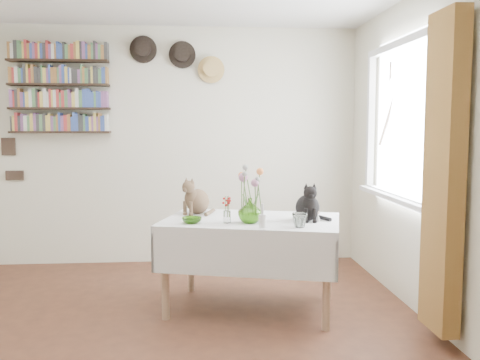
{
  "coord_description": "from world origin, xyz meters",
  "views": [
    {
      "loc": [
        0.29,
        -3.48,
        1.46
      ],
      "look_at": [
        0.62,
        0.57,
        1.05
      ],
      "focal_mm": 40.0,
      "sensor_mm": 36.0,
      "label": 1
    }
  ],
  "objects": [
    {
      "name": "berry_jar",
      "position": [
        0.52,
        0.52,
        0.83
      ],
      "size": [
        0.06,
        0.06,
        0.23
      ],
      "color": "white",
      "rests_on": "dining_table"
    },
    {
      "name": "porcelain_figurine",
      "position": [
        1.22,
        0.53,
        0.76
      ],
      "size": [
        0.04,
        0.04,
        0.08
      ],
      "color": "white",
      "rests_on": "dining_table"
    },
    {
      "name": "flower_vase",
      "position": [
        0.69,
        0.5,
        0.82
      ],
      "size": [
        0.24,
        0.24,
        0.19
      ],
      "primitive_type": "imported",
      "rotation": [
        0.0,
        0.0,
        -0.38
      ],
      "color": "#6EAF34",
      "rests_on": "dining_table"
    },
    {
      "name": "window",
      "position": [
        1.97,
        0.8,
        1.4
      ],
      "size": [
        0.12,
        1.52,
        1.32
      ],
      "color": "white",
      "rests_on": "room"
    },
    {
      "name": "black_cat",
      "position": [
        1.15,
        0.59,
        0.88
      ],
      "size": [
        0.21,
        0.27,
        0.31
      ],
      "primitive_type": null,
      "rotation": [
        0.0,
        0.0,
        -0.04
      ],
      "color": "black",
      "rests_on": "dining_table"
    },
    {
      "name": "tabby_cat",
      "position": [
        0.3,
        0.99,
        0.89
      ],
      "size": [
        0.33,
        0.34,
        0.32
      ],
      "primitive_type": null,
      "rotation": [
        0.0,
        0.0,
        -0.72
      ],
      "color": "brown",
      "rests_on": "dining_table"
    },
    {
      "name": "bookshelf_unit",
      "position": [
        -1.1,
        2.16,
        1.84
      ],
      "size": [
        1.0,
        0.16,
        0.91
      ],
      "color": "black",
      "rests_on": "room"
    },
    {
      "name": "drinking_glass",
      "position": [
        1.03,
        0.29,
        0.78
      ],
      "size": [
        0.14,
        0.14,
        0.1
      ],
      "primitive_type": "imported",
      "rotation": [
        0.0,
        0.0,
        -0.33
      ],
      "color": "white",
      "rests_on": "dining_table"
    },
    {
      "name": "wall_hats",
      "position": [
        0.12,
        2.19,
        2.17
      ],
      "size": [
        0.98,
        0.09,
        0.48
      ],
      "color": "black",
      "rests_on": "room"
    },
    {
      "name": "dining_table",
      "position": [
        0.72,
        0.67,
        0.55
      ],
      "size": [
        1.54,
        1.2,
        0.73
      ],
      "color": "white",
      "rests_on": "room"
    },
    {
      "name": "curtain",
      "position": [
        1.9,
        -0.12,
        1.15
      ],
      "size": [
        0.12,
        0.38,
        2.1
      ],
      "primitive_type": "cube",
      "color": "brown",
      "rests_on": "room"
    },
    {
      "name": "candlestick",
      "position": [
        0.76,
        0.29,
        0.79
      ],
      "size": [
        0.05,
        0.05,
        0.18
      ],
      "color": "white",
      "rests_on": "dining_table"
    },
    {
      "name": "flower_bouquet",
      "position": [
        0.69,
        0.51,
        1.07
      ],
      "size": [
        0.17,
        0.13,
        0.39
      ],
      "color": "#4C7233",
      "rests_on": "flower_vase"
    },
    {
      "name": "room",
      "position": [
        0.0,
        0.0,
        1.25
      ],
      "size": [
        4.08,
        4.58,
        2.58
      ],
      "color": "brown",
      "rests_on": "ground"
    },
    {
      "name": "green_bowl",
      "position": [
        0.25,
        0.52,
        0.75
      ],
      "size": [
        0.16,
        0.16,
        0.05
      ],
      "primitive_type": "imported",
      "rotation": [
        0.0,
        0.0,
        0.08
      ],
      "color": "#6EAF34",
      "rests_on": "dining_table"
    },
    {
      "name": "wall_art_plaques",
      "position": [
        -1.63,
        2.23,
        1.12
      ],
      "size": [
        0.21,
        0.02,
        0.44
      ],
      "color": "#38281E",
      "rests_on": "room"
    }
  ]
}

